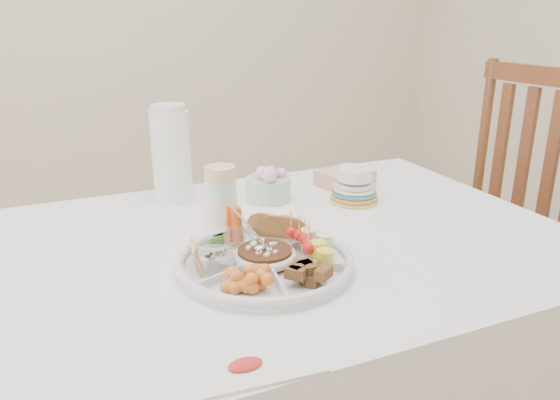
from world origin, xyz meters
name	(u,v)px	position (x,y,z in m)	size (l,w,h in m)	color
dining_table	(266,371)	(0.00, 0.00, 0.38)	(1.52, 1.02, 0.76)	white
chair	(482,221)	(0.97, 0.27, 0.56)	(0.47, 0.47, 1.11)	brown
party_tray	(265,259)	(-0.06, -0.14, 0.78)	(0.38, 0.38, 0.04)	silver
bean_dip	(265,256)	(-0.06, -0.14, 0.79)	(0.12, 0.12, 0.04)	#412316
tortillas	(280,228)	(0.03, -0.04, 0.80)	(0.10, 0.10, 0.06)	#B8814D
carrot_cucumber	(226,225)	(-0.10, -0.02, 0.82)	(0.10, 0.10, 0.09)	#D45314
pita_raisins	(205,257)	(-0.18, -0.12, 0.80)	(0.12, 0.12, 0.07)	#DDC281
cherries	(246,281)	(-0.14, -0.24, 0.79)	(0.12, 0.12, 0.05)	#F5A833
granola_chunks	(310,273)	(-0.01, -0.26, 0.79)	(0.11, 0.11, 0.05)	brown
banana_tomato	(322,237)	(0.07, -0.16, 0.82)	(0.12, 0.12, 0.10)	#FEF588
cup_stack	(221,189)	(-0.08, 0.10, 0.87)	(0.08, 0.08, 0.22)	silver
thermos	(171,153)	(-0.13, 0.39, 0.90)	(0.11, 0.11, 0.29)	white
flower_bowl	(268,183)	(0.12, 0.28, 0.81)	(0.13, 0.13, 0.10)	#B0D3C1
napkin_stack	(345,178)	(0.40, 0.30, 0.78)	(0.15, 0.13, 0.05)	pink
plate_stack	(354,187)	(0.35, 0.16, 0.80)	(0.14, 0.14, 0.09)	gold
placemat	(227,373)	(-0.25, -0.45, 0.76)	(0.30, 0.10, 0.01)	white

